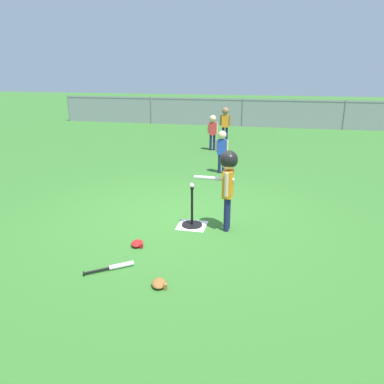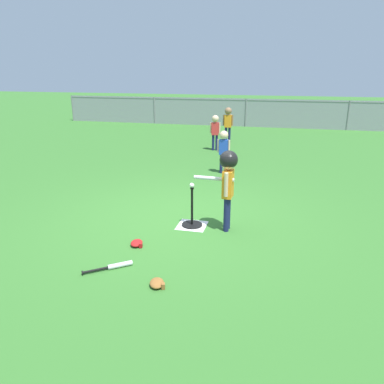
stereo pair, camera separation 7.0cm
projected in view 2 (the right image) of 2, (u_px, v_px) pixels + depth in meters
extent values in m
plane|color=#336B28|center=(178.00, 217.00, 6.17)|extent=(60.00, 60.00, 0.00)
cube|color=white|center=(192.00, 225.00, 5.85)|extent=(0.44, 0.44, 0.01)
cylinder|color=black|center=(192.00, 225.00, 5.85)|extent=(0.32, 0.32, 0.03)
cylinder|color=black|center=(192.00, 206.00, 5.75)|extent=(0.04, 0.04, 0.60)
cylinder|color=black|center=(192.00, 188.00, 5.66)|extent=(0.06, 0.06, 0.02)
sphere|color=white|center=(192.00, 185.00, 5.65)|extent=(0.07, 0.07, 0.07)
cylinder|color=#191E4C|center=(226.00, 215.00, 5.57)|extent=(0.08, 0.08, 0.52)
cylinder|color=#191E4C|center=(228.00, 212.00, 5.68)|extent=(0.08, 0.08, 0.52)
cube|color=orange|center=(228.00, 184.00, 5.48)|extent=(0.15, 0.24, 0.41)
cylinder|color=beige|center=(226.00, 185.00, 5.34)|extent=(0.06, 0.06, 0.35)
cylinder|color=beige|center=(230.00, 179.00, 5.60)|extent=(0.06, 0.06, 0.35)
sphere|color=beige|center=(229.00, 162.00, 5.38)|extent=(0.23, 0.23, 0.23)
sphere|color=black|center=(229.00, 160.00, 5.37)|extent=(0.27, 0.27, 0.27)
cylinder|color=silver|center=(214.00, 179.00, 5.52)|extent=(0.60, 0.08, 0.06)
cylinder|color=#191E4C|center=(217.00, 143.00, 11.16)|extent=(0.07, 0.07, 0.46)
cylinder|color=#191E4C|center=(213.00, 143.00, 11.17)|extent=(0.07, 0.07, 0.46)
cube|color=red|center=(215.00, 129.00, 11.03)|extent=(0.22, 0.15, 0.36)
cylinder|color=beige|center=(220.00, 128.00, 11.01)|extent=(0.05, 0.05, 0.31)
cylinder|color=beige|center=(211.00, 128.00, 11.04)|extent=(0.05, 0.05, 0.31)
sphere|color=beige|center=(215.00, 119.00, 10.94)|extent=(0.21, 0.21, 0.21)
cylinder|color=#191E4C|center=(225.00, 164.00, 8.70)|extent=(0.07, 0.07, 0.44)
cylinder|color=#191E4C|center=(221.00, 164.00, 8.72)|extent=(0.07, 0.07, 0.44)
cube|color=#2347B7|center=(224.00, 147.00, 8.59)|extent=(0.20, 0.12, 0.34)
cylinder|color=beige|center=(229.00, 146.00, 8.56)|extent=(0.05, 0.05, 0.29)
cylinder|color=beige|center=(218.00, 146.00, 8.61)|extent=(0.05, 0.05, 0.29)
sphere|color=beige|center=(224.00, 135.00, 8.50)|extent=(0.20, 0.20, 0.20)
cylinder|color=#191E4C|center=(229.00, 135.00, 12.28)|extent=(0.08, 0.08, 0.51)
cylinder|color=#191E4C|center=(226.00, 135.00, 12.30)|extent=(0.08, 0.08, 0.51)
cube|color=orange|center=(228.00, 121.00, 12.15)|extent=(0.24, 0.15, 0.40)
cylinder|color=#8C6647|center=(232.00, 120.00, 12.11)|extent=(0.06, 0.06, 0.34)
cylinder|color=#8C6647|center=(224.00, 120.00, 12.16)|extent=(0.06, 0.06, 0.34)
sphere|color=#8C6647|center=(228.00, 111.00, 12.04)|extent=(0.23, 0.23, 0.23)
cylinder|color=silver|center=(120.00, 265.00, 4.62)|extent=(0.27, 0.23, 0.06)
cylinder|color=black|center=(95.00, 270.00, 4.50)|extent=(0.25, 0.21, 0.03)
cylinder|color=black|center=(82.00, 273.00, 4.44)|extent=(0.04, 0.05, 0.05)
ellipsoid|color=brown|center=(157.00, 283.00, 4.22)|extent=(0.22, 0.26, 0.07)
cube|color=brown|center=(163.00, 286.00, 4.16)|extent=(0.05, 0.06, 0.06)
ellipsoid|color=#B21919|center=(137.00, 243.00, 5.18)|extent=(0.19, 0.24, 0.07)
cube|color=#B21919|center=(141.00, 245.00, 5.12)|extent=(0.05, 0.06, 0.06)
cylinder|color=slate|center=(73.00, 108.00, 17.40)|extent=(0.06, 0.06, 1.15)
cylinder|color=slate|center=(154.00, 110.00, 16.51)|extent=(0.06, 0.06, 1.15)
cylinder|color=slate|center=(246.00, 113.00, 15.61)|extent=(0.06, 0.06, 1.15)
cylinder|color=slate|center=(348.00, 115.00, 14.71)|extent=(0.06, 0.06, 1.15)
cube|color=gray|center=(246.00, 100.00, 15.45)|extent=(16.00, 0.03, 0.03)
cube|color=gray|center=(246.00, 113.00, 15.61)|extent=(16.00, 0.01, 1.15)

